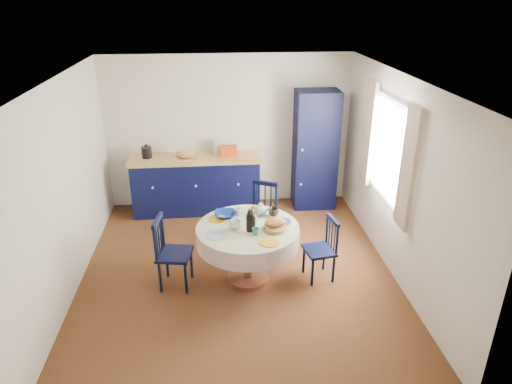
# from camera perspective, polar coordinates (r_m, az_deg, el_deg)

# --- Properties ---
(floor) EXTENTS (4.50, 4.50, 0.00)m
(floor) POSITION_cam_1_polar(r_m,az_deg,el_deg) (6.05, -2.28, -10.12)
(floor) COLOR black
(floor) RESTS_ON ground
(ceiling) EXTENTS (4.50, 4.50, 0.00)m
(ceiling) POSITION_cam_1_polar(r_m,az_deg,el_deg) (5.09, -2.74, 13.86)
(ceiling) COLOR white
(ceiling) RESTS_ON wall_back
(wall_back) EXTENTS (4.00, 0.02, 2.50)m
(wall_back) POSITION_cam_1_polar(r_m,az_deg,el_deg) (7.57, -3.43, 7.52)
(wall_back) COLOR beige
(wall_back) RESTS_ON floor
(wall_left) EXTENTS (0.02, 4.50, 2.50)m
(wall_left) POSITION_cam_1_polar(r_m,az_deg,el_deg) (5.73, -22.90, 0.02)
(wall_left) COLOR beige
(wall_left) RESTS_ON floor
(wall_right) EXTENTS (0.02, 4.50, 2.50)m
(wall_right) POSITION_cam_1_polar(r_m,az_deg,el_deg) (5.89, 17.34, 1.51)
(wall_right) COLOR beige
(wall_right) RESTS_ON floor
(window) EXTENTS (0.10, 1.74, 1.45)m
(window) POSITION_cam_1_polar(r_m,az_deg,el_deg) (6.04, 16.22, 4.99)
(window) COLOR white
(window) RESTS_ON wall_right
(kitchen_counter) EXTENTS (2.09, 0.66, 1.17)m
(kitchen_counter) POSITION_cam_1_polar(r_m,az_deg,el_deg) (7.56, -7.45, 1.13)
(kitchen_counter) COLOR black
(kitchen_counter) RESTS_ON floor
(pantry_cabinet) EXTENTS (0.69, 0.51, 1.96)m
(pantry_cabinet) POSITION_cam_1_polar(r_m,az_deg,el_deg) (7.56, 7.41, 5.19)
(pantry_cabinet) COLOR black
(pantry_cabinet) RESTS_ON floor
(dining_table) EXTENTS (1.26, 1.26, 1.04)m
(dining_table) POSITION_cam_1_polar(r_m,az_deg,el_deg) (5.60, -0.94, -5.47)
(dining_table) COLOR #4E2816
(dining_table) RESTS_ON floor
(chair_left) EXTENTS (0.46, 0.47, 0.93)m
(chair_left) POSITION_cam_1_polar(r_m,az_deg,el_deg) (5.69, -10.54, -7.39)
(chair_left) COLOR black
(chair_left) RESTS_ON floor
(chair_far) EXTENTS (0.54, 0.53, 0.92)m
(chair_far) POSITION_cam_1_polar(r_m,az_deg,el_deg) (6.49, 0.73, -2.81)
(chair_far) COLOR black
(chair_far) RESTS_ON floor
(chair_right) EXTENTS (0.41, 0.43, 0.83)m
(chair_right) POSITION_cam_1_polar(r_m,az_deg,el_deg) (5.82, 8.26, -6.99)
(chair_right) COLOR black
(chair_right) RESTS_ON floor
(mug_a) EXTENTS (0.13, 0.13, 0.11)m
(mug_a) POSITION_cam_1_polar(r_m,az_deg,el_deg) (5.48, -2.54, -4.11)
(mug_a) COLOR silver
(mug_a) RESTS_ON dining_table
(mug_b) EXTENTS (0.09, 0.09, 0.08)m
(mug_b) POSITION_cam_1_polar(r_m,az_deg,el_deg) (5.36, -0.07, -4.94)
(mug_b) COLOR #2A766A
(mug_b) RESTS_ON dining_table
(mug_c) EXTENTS (0.14, 0.14, 0.11)m
(mug_c) POSITION_cam_1_polar(r_m,az_deg,el_deg) (5.79, 2.20, -2.49)
(mug_c) COLOR black
(mug_c) RESTS_ON dining_table
(mug_d) EXTENTS (0.10, 0.10, 0.10)m
(mug_d) POSITION_cam_1_polar(r_m,az_deg,el_deg) (5.81, -2.31, -2.45)
(mug_d) COLOR silver
(mug_d) RESTS_ON dining_table
(cobalt_bowl) EXTENTS (0.27, 0.27, 0.07)m
(cobalt_bowl) POSITION_cam_1_polar(r_m,az_deg,el_deg) (5.77, -3.88, -2.83)
(cobalt_bowl) COLOR navy
(cobalt_bowl) RESTS_ON dining_table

